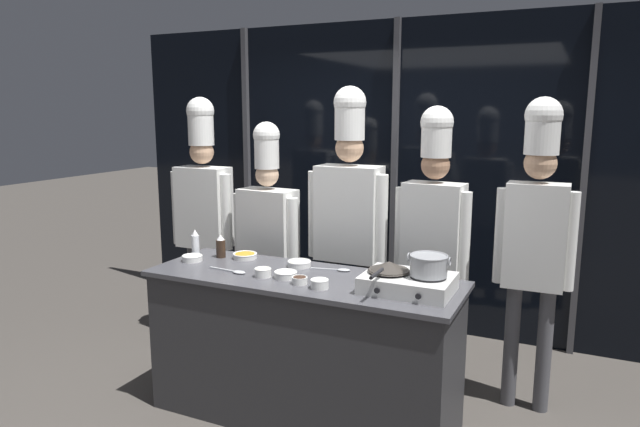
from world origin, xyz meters
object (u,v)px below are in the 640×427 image
(prep_bowl_carrots, at_px, (245,255))
(frying_pan, at_px, (389,267))
(prep_bowl_garlic, at_px, (286,274))
(chef_head, at_px, (203,204))
(prep_bowl_bean_sprouts, at_px, (320,283))
(portable_stove, at_px, (408,283))
(prep_bowl_onion, at_px, (192,258))
(squeeze_bottle_clear, at_px, (195,243))
(chef_line, at_px, (349,211))
(serving_spoon_slotted, at_px, (338,270))
(chef_apprentice, at_px, (536,225))
(squeeze_bottle_soy, at_px, (221,247))
(stock_pot, at_px, (429,265))
(prep_bowl_chicken, at_px, (263,272))
(chef_sous, at_px, (268,228))
(serving_spoon_solid, at_px, (235,271))
(prep_bowl_soy_glaze, at_px, (300,280))
(chef_pastry, at_px, (433,226))
(prep_bowl_noodles, at_px, (299,263))

(prep_bowl_carrots, bearing_deg, frying_pan, -11.67)
(prep_bowl_garlic, distance_m, chef_head, 1.50)
(frying_pan, distance_m, prep_bowl_bean_sprouts, 0.40)
(portable_stove, distance_m, prep_bowl_onion, 1.50)
(squeeze_bottle_clear, xyz_separation_m, chef_line, (0.89, 0.65, 0.19))
(prep_bowl_garlic, xyz_separation_m, chef_head, (-1.22, 0.84, 0.22))
(prep_bowl_onion, bearing_deg, serving_spoon_slotted, 11.64)
(squeeze_bottle_clear, height_order, chef_line, chef_line)
(serving_spoon_slotted, bearing_deg, chef_apprentice, 25.34)
(portable_stove, relative_size, squeeze_bottle_soy, 3.12)
(prep_bowl_garlic, xyz_separation_m, chef_line, (0.07, 0.84, 0.25))
(portable_stove, relative_size, stock_pot, 2.09)
(prep_bowl_chicken, height_order, chef_head, chef_head)
(portable_stove, height_order, prep_bowl_carrots, portable_stove)
(prep_bowl_chicken, bearing_deg, chef_sous, 118.41)
(serving_spoon_solid, bearing_deg, prep_bowl_garlic, 5.77)
(prep_bowl_onion, bearing_deg, serving_spoon_solid, -14.89)
(prep_bowl_bean_sprouts, bearing_deg, squeeze_bottle_clear, 165.03)
(squeeze_bottle_clear, xyz_separation_m, chef_head, (-0.40, 0.65, 0.15))
(prep_bowl_garlic, xyz_separation_m, prep_bowl_carrots, (-0.48, 0.29, -0.00))
(chef_sous, bearing_deg, prep_bowl_soy_glaze, 134.32)
(prep_bowl_garlic, relative_size, prep_bowl_onion, 1.02)
(portable_stove, relative_size, prep_bowl_carrots, 2.95)
(frying_pan, xyz_separation_m, serving_spoon_solid, (-0.98, -0.09, -0.12))
(squeeze_bottle_soy, xyz_separation_m, chef_sous, (0.06, 0.55, 0.03))
(prep_bowl_bean_sprouts, height_order, chef_pastry, chef_pastry)
(stock_pot, height_order, prep_bowl_onion, stock_pot)
(chef_sous, height_order, chef_pastry, chef_pastry)
(squeeze_bottle_clear, height_order, chef_head, chef_head)
(prep_bowl_carrots, distance_m, serving_spoon_slotted, 0.70)
(chef_apprentice, bearing_deg, prep_bowl_chicken, 28.64)
(squeeze_bottle_soy, xyz_separation_m, chef_head, (-0.59, 0.60, 0.17))
(prep_bowl_noodles, bearing_deg, portable_stove, -13.94)
(squeeze_bottle_clear, bearing_deg, prep_bowl_noodles, 4.69)
(squeeze_bottle_soy, distance_m, chef_sous, 0.55)
(squeeze_bottle_clear, xyz_separation_m, prep_bowl_noodles, (0.78, 0.06, -0.07))
(serving_spoon_solid, distance_m, chef_head, 1.26)
(prep_bowl_garlic, distance_m, prep_bowl_chicken, 0.14)
(squeeze_bottle_clear, relative_size, prep_bowl_onion, 1.37)
(prep_bowl_soy_glaze, xyz_separation_m, chef_apprentice, (1.21, 0.88, 0.27))
(prep_bowl_soy_glaze, height_order, serving_spoon_solid, prep_bowl_soy_glaze)
(frying_pan, relative_size, prep_bowl_soy_glaze, 4.49)
(portable_stove, height_order, stock_pot, stock_pot)
(chef_head, bearing_deg, serving_spoon_slotted, 158.39)
(frying_pan, bearing_deg, prep_bowl_onion, 179.40)
(chef_head, bearing_deg, portable_stove, 158.08)
(portable_stove, height_order, prep_bowl_noodles, portable_stove)
(portable_stove, distance_m, prep_bowl_garlic, 0.75)
(prep_bowl_garlic, bearing_deg, prep_bowl_chicken, -165.15)
(prep_bowl_garlic, xyz_separation_m, prep_bowl_chicken, (-0.14, -0.04, 0.01))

